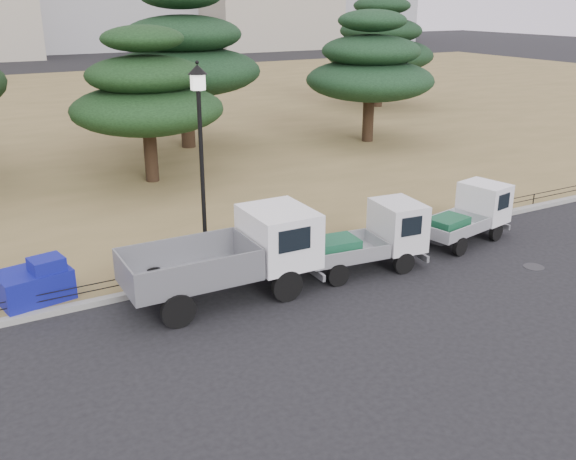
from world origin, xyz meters
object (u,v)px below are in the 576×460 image
truck_kei_front (371,238)px  truck_kei_rear (469,214)px  truck_large (233,253)px  street_lamp (200,137)px  tarp_pile (35,283)px

truck_kei_front → truck_kei_rear: bearing=10.8°
truck_large → truck_kei_rear: 8.38m
truck_large → truck_kei_front: truck_large is taller
street_lamp → tarp_pile: street_lamp is taller
truck_kei_rear → street_lamp: bearing=158.7°
truck_large → truck_kei_front: 4.26m
truck_large → tarp_pile: size_ratio=2.65×
truck_large → tarp_pile: (-4.62, 2.01, -0.61)m
truck_large → truck_kei_front: size_ratio=1.35×
truck_kei_front → truck_kei_rear: (4.14, 0.34, -0.07)m
truck_kei_front → tarp_pile: bearing=171.7°
street_lamp → truck_kei_front: bearing=-22.3°
truck_large → truck_kei_rear: size_ratio=1.42×
truck_large → truck_kei_front: (4.24, -0.25, -0.27)m
truck_kei_front → street_lamp: size_ratio=0.65×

